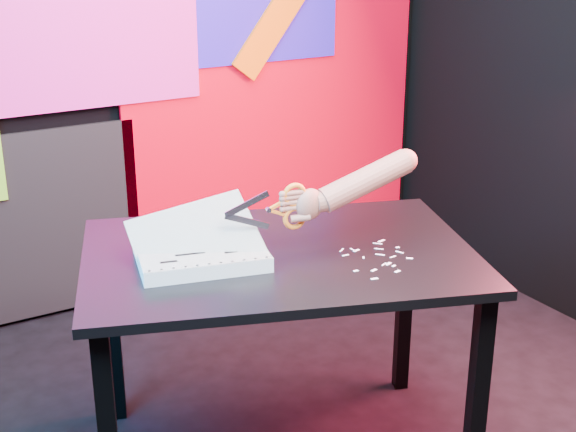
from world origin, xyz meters
TOP-DOWN VIEW (x-y plane):
  - room at (0.00, 0.00)m, footprint 3.01×3.01m
  - backdrop at (0.06, 1.46)m, footprint 2.88×0.05m
  - work_table at (-0.15, 0.06)m, footprint 1.39×1.16m
  - printout_stack at (-0.39, 0.11)m, footprint 0.43×0.36m
  - scissors at (-0.13, 0.04)m, footprint 0.26×0.05m
  - hand_forearm at (0.09, 0.00)m, footprint 0.45×0.13m
  - paper_clippings at (0.08, -0.14)m, footprint 0.23×0.24m

SIDE VIEW (x-z plane):
  - work_table at x=-0.15m, z-range 0.28..1.03m
  - paper_clippings at x=0.08m, z-range 0.75..0.75m
  - printout_stack at x=-0.39m, z-range 0.68..0.87m
  - scissors at x=-0.13m, z-range 0.82..0.97m
  - hand_forearm at x=0.09m, z-range 0.85..1.04m
  - backdrop at x=0.06m, z-range -0.08..2.00m
  - room at x=0.00m, z-range 0.00..2.71m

